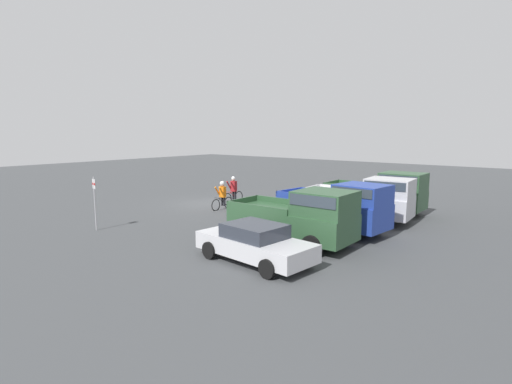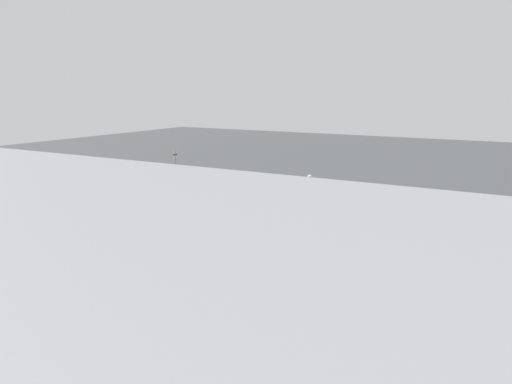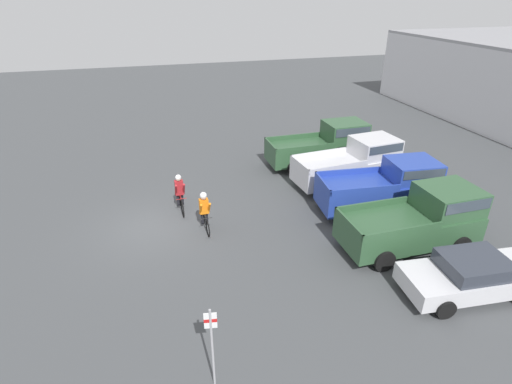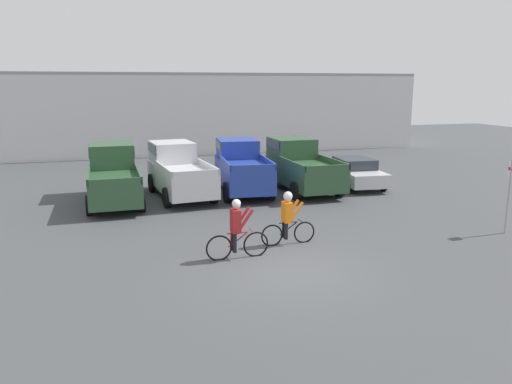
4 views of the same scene
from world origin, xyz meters
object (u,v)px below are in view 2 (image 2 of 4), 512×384
(pickup_truck_0, at_px, (294,233))
(pickup_truck_1, at_px, (224,225))
(pickup_truck_2, at_px, (165,215))
(cyclist_1, at_px, (309,191))
(fire_lane_sign, at_px, (176,165))
(cyclist_0, at_px, (272,190))
(pickup_truck_3, at_px, (120,206))
(sedan_0, at_px, (78,208))

(pickup_truck_0, xyz_separation_m, pickup_truck_1, (2.76, 0.26, -0.01))
(pickup_truck_2, relative_size, cyclist_1, 2.84)
(pickup_truck_0, height_order, cyclist_1, pickup_truck_0)
(pickup_truck_1, relative_size, fire_lane_sign, 2.17)
(cyclist_0, relative_size, cyclist_1, 0.96)
(pickup_truck_1, bearing_deg, pickup_truck_3, -3.18)
(pickup_truck_1, bearing_deg, pickup_truck_0, -174.68)
(pickup_truck_1, height_order, fire_lane_sign, fire_lane_sign)
(sedan_0, bearing_deg, pickup_truck_2, 176.32)
(pickup_truck_0, relative_size, sedan_0, 1.21)
(sedan_0, distance_m, cyclist_1, 11.56)
(pickup_truck_1, distance_m, pickup_truck_3, 5.65)
(pickup_truck_2, bearing_deg, pickup_truck_0, -177.78)
(pickup_truck_2, bearing_deg, pickup_truck_3, -5.69)
(cyclist_1, xyz_separation_m, fire_lane_sign, (9.14, -0.24, 0.63))
(pickup_truck_0, distance_m, sedan_0, 11.21)
(pickup_truck_3, distance_m, cyclist_0, 8.34)
(sedan_0, relative_size, fire_lane_sign, 1.82)
(pickup_truck_2, relative_size, fire_lane_sign, 2.11)
(pickup_truck_2, xyz_separation_m, cyclist_0, (-0.66, -7.88, -0.31))
(cyclist_0, height_order, cyclist_1, cyclist_1)
(pickup_truck_1, xyz_separation_m, sedan_0, (8.44, -0.40, -0.48))
(pickup_truck_2, bearing_deg, fire_lane_sign, -53.20)
(pickup_truck_3, bearing_deg, cyclist_1, -122.02)
(pickup_truck_3, bearing_deg, pickup_truck_2, 174.31)
(pickup_truck_2, bearing_deg, pickup_truck_1, 179.23)
(pickup_truck_2, height_order, cyclist_1, pickup_truck_2)
(pickup_truck_2, relative_size, sedan_0, 1.16)
(pickup_truck_1, relative_size, sedan_0, 1.19)
(pickup_truck_2, height_order, pickup_truck_3, pickup_truck_3)
(cyclist_0, bearing_deg, cyclist_1, -156.86)
(pickup_truck_2, distance_m, cyclist_0, 7.91)
(pickup_truck_0, height_order, pickup_truck_2, pickup_truck_0)
(sedan_0, xyz_separation_m, fire_lane_sign, (1.09, -8.54, 0.81))
(pickup_truck_2, distance_m, sedan_0, 5.59)
(pickup_truck_1, height_order, pickup_truck_2, pickup_truck_2)
(pickup_truck_2, bearing_deg, sedan_0, -3.68)
(pickup_truck_2, xyz_separation_m, fire_lane_sign, (6.65, -8.90, 0.32))
(sedan_0, relative_size, cyclist_0, 2.55)
(pickup_truck_2, xyz_separation_m, sedan_0, (5.56, -0.36, -0.49))
(pickup_truck_1, relative_size, pickup_truck_3, 1.04)
(pickup_truck_3, xyz_separation_m, fire_lane_sign, (3.90, -8.62, 0.33))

